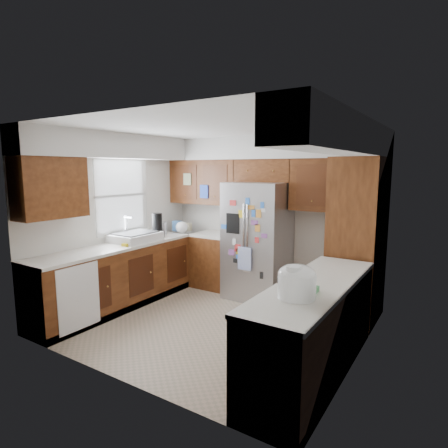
% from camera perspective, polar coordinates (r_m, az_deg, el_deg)
% --- Properties ---
extents(floor, '(3.60, 3.60, 0.00)m').
position_cam_1_polar(floor, '(5.08, -1.51, -14.81)').
color(floor, tan).
rests_on(floor, ground).
extents(room_shell, '(3.64, 3.24, 2.52)m').
position_cam_1_polar(room_shell, '(5.04, -0.26, 6.35)').
color(room_shell, silver).
rests_on(room_shell, ground).
extents(left_counter_run, '(1.36, 3.20, 0.92)m').
position_cam_1_polar(left_counter_run, '(5.79, -12.70, -7.58)').
color(left_counter_run, '#3F1D0C').
rests_on(left_counter_run, ground).
extents(right_counter_run, '(0.63, 2.25, 0.92)m').
position_cam_1_polar(right_counter_run, '(3.91, 13.51, -15.75)').
color(right_counter_run, '#3F1D0C').
rests_on(right_counter_run, ground).
extents(pantry, '(0.60, 0.90, 2.15)m').
position_cam_1_polar(pantry, '(5.22, 19.64, -2.33)').
color(pantry, '#3F1D0C').
rests_on(pantry, ground).
extents(fridge, '(0.90, 0.79, 1.80)m').
position_cam_1_polar(fridge, '(5.81, 5.12, -2.56)').
color(fridge, '#A5A6AB').
rests_on(fridge, ground).
extents(bridge_cabinet, '(0.96, 0.34, 0.35)m').
position_cam_1_polar(bridge_cabinet, '(5.91, 6.29, 8.09)').
color(bridge_cabinet, '#3F1D0C').
rests_on(bridge_cabinet, fridge).
extents(fridge_top_items, '(0.84, 0.31, 0.30)m').
position_cam_1_polar(fridge_top_items, '(5.91, 6.56, 11.11)').
color(fridge_top_items, blue).
rests_on(fridge_top_items, bridge_cabinet).
extents(sink_assembly, '(0.52, 0.74, 0.37)m').
position_cam_1_polar(sink_assembly, '(5.81, -13.36, -1.90)').
color(sink_assembly, white).
rests_on(sink_assembly, left_counter_run).
extents(left_counter_clutter, '(0.38, 0.87, 0.38)m').
position_cam_1_polar(left_counter_clutter, '(6.28, -8.38, -0.40)').
color(left_counter_clutter, black).
rests_on(left_counter_clutter, left_counter_run).
extents(rice_cooker, '(0.33, 0.32, 0.29)m').
position_cam_1_polar(rice_cooker, '(3.25, 11.04, -8.49)').
color(rice_cooker, white).
rests_on(rice_cooker, right_counter_run).
extents(paper_towel, '(0.13, 0.13, 0.29)m').
position_cam_1_polar(paper_towel, '(3.19, 10.51, -8.84)').
color(paper_towel, white).
rests_on(paper_towel, right_counter_run).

